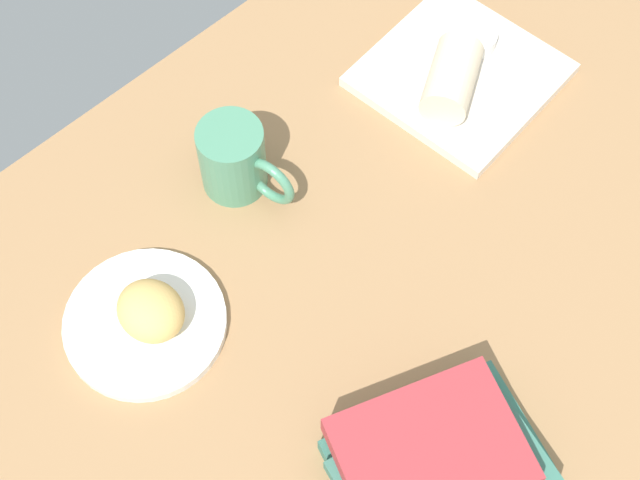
{
  "coord_description": "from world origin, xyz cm",
  "views": [
    {
      "loc": [
        -46.31,
        -32.43,
        108.14
      ],
      "look_at": [
        -7.41,
        8.25,
        7.0
      ],
      "focal_mm": 54.36,
      "sensor_mm": 36.0,
      "label": 1
    }
  ],
  "objects_px": {
    "round_plate": "(145,323)",
    "scone_pastry": "(151,311)",
    "square_plate": "(460,75)",
    "book_stack": "(435,460)",
    "sauce_cup": "(476,38)",
    "coffee_mug": "(235,159)",
    "breakfast_wrap": "(452,79)"
  },
  "relations": [
    {
      "from": "sauce_cup",
      "to": "breakfast_wrap",
      "type": "bearing_deg",
      "value": -159.62
    },
    {
      "from": "book_stack",
      "to": "scone_pastry",
      "type": "bearing_deg",
      "value": 107.77
    },
    {
      "from": "square_plate",
      "to": "book_stack",
      "type": "xyz_separation_m",
      "value": [
        -0.42,
        -0.34,
        0.03
      ]
    },
    {
      "from": "book_stack",
      "to": "square_plate",
      "type": "bearing_deg",
      "value": 39.14
    },
    {
      "from": "square_plate",
      "to": "breakfast_wrap",
      "type": "bearing_deg",
      "value": -159.62
    },
    {
      "from": "round_plate",
      "to": "coffee_mug",
      "type": "xyz_separation_m",
      "value": [
        0.21,
        0.08,
        0.04
      ]
    },
    {
      "from": "book_stack",
      "to": "round_plate",
      "type": "bearing_deg",
      "value": 108.56
    },
    {
      "from": "round_plate",
      "to": "scone_pastry",
      "type": "bearing_deg",
      "value": -47.01
    },
    {
      "from": "scone_pastry",
      "to": "book_stack",
      "type": "distance_m",
      "value": 0.36
    },
    {
      "from": "scone_pastry",
      "to": "sauce_cup",
      "type": "relative_size",
      "value": 1.46
    },
    {
      "from": "sauce_cup",
      "to": "coffee_mug",
      "type": "height_order",
      "value": "coffee_mug"
    },
    {
      "from": "coffee_mug",
      "to": "square_plate",
      "type": "bearing_deg",
      "value": -14.12
    },
    {
      "from": "round_plate",
      "to": "book_stack",
      "type": "relative_size",
      "value": 0.75
    },
    {
      "from": "scone_pastry",
      "to": "coffee_mug",
      "type": "height_order",
      "value": "coffee_mug"
    },
    {
      "from": "breakfast_wrap",
      "to": "coffee_mug",
      "type": "distance_m",
      "value": 0.3
    },
    {
      "from": "round_plate",
      "to": "breakfast_wrap",
      "type": "distance_m",
      "value": 0.5
    },
    {
      "from": "breakfast_wrap",
      "to": "coffee_mug",
      "type": "height_order",
      "value": "coffee_mug"
    },
    {
      "from": "scone_pastry",
      "to": "square_plate",
      "type": "height_order",
      "value": "scone_pastry"
    },
    {
      "from": "scone_pastry",
      "to": "breakfast_wrap",
      "type": "xyz_separation_m",
      "value": [
        0.49,
        -0.01,
        0.0
      ]
    },
    {
      "from": "round_plate",
      "to": "scone_pastry",
      "type": "height_order",
      "value": "scone_pastry"
    },
    {
      "from": "sauce_cup",
      "to": "book_stack",
      "type": "xyz_separation_m",
      "value": [
        -0.47,
        -0.36,
        0.01
      ]
    },
    {
      "from": "round_plate",
      "to": "square_plate",
      "type": "height_order",
      "value": "square_plate"
    },
    {
      "from": "breakfast_wrap",
      "to": "coffee_mug",
      "type": "relative_size",
      "value": 0.82
    },
    {
      "from": "round_plate",
      "to": "square_plate",
      "type": "distance_m",
      "value": 0.54
    },
    {
      "from": "square_plate",
      "to": "coffee_mug",
      "type": "xyz_separation_m",
      "value": [
        -0.33,
        0.08,
        0.04
      ]
    },
    {
      "from": "sauce_cup",
      "to": "breakfast_wrap",
      "type": "height_order",
      "value": "breakfast_wrap"
    },
    {
      "from": "scone_pastry",
      "to": "coffee_mug",
      "type": "relative_size",
      "value": 0.61
    },
    {
      "from": "square_plate",
      "to": "coffee_mug",
      "type": "distance_m",
      "value": 0.34
    },
    {
      "from": "square_plate",
      "to": "breakfast_wrap",
      "type": "relative_size",
      "value": 2.08
    },
    {
      "from": "round_plate",
      "to": "book_stack",
      "type": "distance_m",
      "value": 0.37
    },
    {
      "from": "breakfast_wrap",
      "to": "book_stack",
      "type": "relative_size",
      "value": 0.43
    },
    {
      "from": "sauce_cup",
      "to": "round_plate",
      "type": "bearing_deg",
      "value": -178.92
    }
  ]
}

